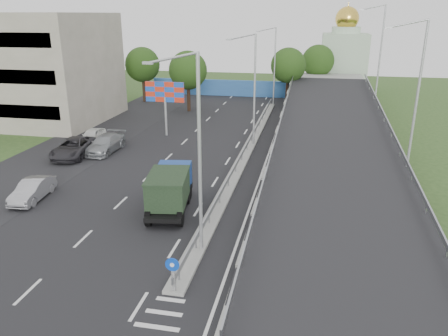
% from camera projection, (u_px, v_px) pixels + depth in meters
% --- Properties ---
extents(ground, '(160.00, 160.00, 0.00)m').
position_uv_depth(ground, '(158.00, 326.00, 17.53)').
color(ground, '#2D4C1E').
rests_on(ground, ground).
extents(road_surface, '(26.00, 90.00, 0.04)m').
position_uv_depth(road_surface, '(204.00, 164.00, 36.58)').
color(road_surface, black).
rests_on(road_surface, ground).
extents(parking_strip, '(8.00, 90.00, 0.05)m').
position_uv_depth(parking_strip, '(63.00, 154.00, 39.01)').
color(parking_strip, black).
rests_on(parking_strip, ground).
extents(median, '(1.00, 44.00, 0.20)m').
position_uv_depth(median, '(247.00, 151.00, 39.68)').
color(median, gray).
rests_on(median, ground).
extents(overpass_ramp, '(10.00, 50.00, 3.50)m').
position_uv_depth(overpass_ramp, '(333.00, 138.00, 37.72)').
color(overpass_ramp, gray).
rests_on(overpass_ramp, ground).
extents(median_guardrail, '(0.09, 44.00, 0.71)m').
position_uv_depth(median_guardrail, '(247.00, 144.00, 39.46)').
color(median_guardrail, gray).
rests_on(median_guardrail, median).
extents(sign_bollard, '(0.64, 0.23, 1.67)m').
position_uv_depth(sign_bollard, '(173.00, 274.00, 19.20)').
color(sign_bollard, black).
rests_on(sign_bollard, median).
extents(lamp_post_near, '(2.74, 0.18, 10.08)m').
position_uv_depth(lamp_post_near, '(196.00, 146.00, 21.12)').
color(lamp_post_near, '#B2B5B7').
rests_on(lamp_post_near, median).
extents(lamp_post_mid, '(2.74, 0.18, 10.08)m').
position_uv_depth(lamp_post_mid, '(253.00, 84.00, 39.60)').
color(lamp_post_mid, '#B2B5B7').
rests_on(lamp_post_mid, median).
extents(lamp_post_far, '(2.74, 0.18, 10.08)m').
position_uv_depth(lamp_post_far, '(273.00, 62.00, 58.08)').
color(lamp_post_far, '#B2B5B7').
rests_on(lamp_post_far, median).
extents(beige_building, '(24.00, 14.00, 12.00)m').
position_uv_depth(beige_building, '(3.00, 67.00, 50.73)').
color(beige_building, gray).
rests_on(beige_building, ground).
extents(blue_wall, '(30.00, 0.50, 2.40)m').
position_uv_depth(blue_wall, '(249.00, 89.00, 65.93)').
color(blue_wall, '#2A599B').
rests_on(blue_wall, ground).
extents(church, '(7.00, 7.00, 13.80)m').
position_uv_depth(church, '(344.00, 58.00, 69.33)').
color(church, '#B2CCAD').
rests_on(church, ground).
extents(billboard, '(4.00, 0.24, 5.50)m').
position_uv_depth(billboard, '(165.00, 95.00, 43.70)').
color(billboard, '#B2B5B7').
rests_on(billboard, ground).
extents(tree_left_mid, '(4.80, 4.80, 7.60)m').
position_uv_depth(tree_left_mid, '(188.00, 70.00, 54.64)').
color(tree_left_mid, black).
rests_on(tree_left_mid, ground).
extents(tree_median_far, '(4.80, 4.80, 7.60)m').
position_uv_depth(tree_median_far, '(288.00, 66.00, 59.79)').
color(tree_median_far, black).
rests_on(tree_median_far, ground).
extents(tree_left_far, '(4.80, 4.80, 7.60)m').
position_uv_depth(tree_left_far, '(142.00, 65.00, 60.76)').
color(tree_left_far, black).
rests_on(tree_left_far, ground).
extents(tree_ramp_far, '(4.80, 4.80, 7.60)m').
position_uv_depth(tree_ramp_far, '(318.00, 61.00, 65.51)').
color(tree_ramp_far, black).
rests_on(tree_ramp_far, ground).
extents(dump_truck, '(3.10, 6.27, 2.65)m').
position_uv_depth(dump_truck, '(170.00, 188.00, 27.57)').
color(dump_truck, black).
rests_on(dump_truck, ground).
extents(parked_car_b, '(1.84, 4.29, 1.37)m').
position_uv_depth(parked_car_b, '(32.00, 190.00, 29.29)').
color(parked_car_b, '#96969B').
rests_on(parked_car_b, ground).
extents(parked_car_c, '(3.30, 5.93, 1.57)m').
position_uv_depth(parked_car_c, '(73.00, 148.00, 38.24)').
color(parked_car_c, '#2B2A2E').
rests_on(parked_car_c, ground).
extents(parked_car_d, '(2.21, 5.28, 1.52)m').
position_uv_depth(parked_car_d, '(105.00, 144.00, 39.49)').
color(parked_car_d, gray).
rests_on(parked_car_d, ground).
extents(parked_car_e, '(1.78, 3.99, 1.33)m').
position_uv_depth(parked_car_e, '(92.00, 136.00, 42.47)').
color(parked_car_e, silver).
rests_on(parked_car_e, ground).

